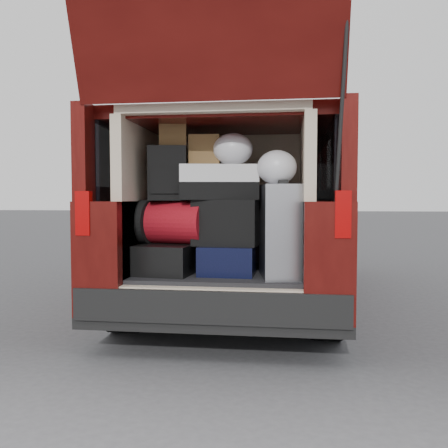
% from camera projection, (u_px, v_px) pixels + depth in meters
% --- Properties ---
extents(ground, '(80.00, 80.00, 0.00)m').
position_uv_depth(ground, '(216.00, 351.00, 3.49)').
color(ground, '#3A3A3D').
rests_on(ground, ground).
extents(minivan, '(1.90, 5.35, 2.77)m').
position_uv_depth(minivan, '(240.00, 217.00, 5.28)').
color(minivan, black).
rests_on(minivan, ground).
extents(load_floor, '(1.24, 1.05, 0.55)m').
position_uv_depth(load_floor, '(221.00, 305.00, 3.75)').
color(load_floor, black).
rests_on(load_floor, ground).
extents(black_hardshell, '(0.47, 0.60, 0.22)m').
position_uv_depth(black_hardshell, '(170.00, 258.00, 3.65)').
color(black_hardshell, black).
rests_on(black_hardshell, load_floor).
extents(navy_hardshell, '(0.42, 0.51, 0.22)m').
position_uv_depth(navy_hardshell, '(229.00, 259.00, 3.62)').
color(navy_hardshell, black).
rests_on(navy_hardshell, load_floor).
extents(silver_roller, '(0.34, 0.48, 0.67)m').
position_uv_depth(silver_roller, '(281.00, 231.00, 3.42)').
color(silver_roller, white).
rests_on(silver_roller, load_floor).
extents(red_duffel, '(0.56, 0.43, 0.33)m').
position_uv_depth(red_duffel, '(174.00, 222.00, 3.65)').
color(red_duffel, maroon).
rests_on(red_duffel, black_hardshell).
extents(black_soft_case, '(0.50, 0.33, 0.34)m').
position_uv_depth(black_soft_case, '(226.00, 223.00, 3.57)').
color(black_soft_case, black).
rests_on(black_soft_case, navy_hardshell).
extents(backpack, '(0.31, 0.22, 0.41)m').
position_uv_depth(backpack, '(168.00, 174.00, 3.60)').
color(backpack, black).
rests_on(backpack, red_duffel).
extents(twotone_duffel, '(0.62, 0.39, 0.26)m').
position_uv_depth(twotone_duffel, '(219.00, 183.00, 3.58)').
color(twotone_duffel, silver).
rests_on(twotone_duffel, black_soft_case).
extents(grocery_sack_lower, '(0.23, 0.20, 0.19)m').
position_uv_depth(grocery_sack_lower, '(173.00, 135.00, 3.64)').
color(grocery_sack_lower, brown).
rests_on(grocery_sack_lower, backpack).
extents(grocery_sack_upper, '(0.24, 0.20, 0.23)m').
position_uv_depth(grocery_sack_upper, '(205.00, 151.00, 3.67)').
color(grocery_sack_upper, brown).
rests_on(grocery_sack_upper, twotone_duffel).
extents(plastic_bag_center, '(0.35, 0.34, 0.24)m').
position_uv_depth(plastic_bag_center, '(233.00, 149.00, 3.58)').
color(plastic_bag_center, silver).
rests_on(plastic_bag_center, twotone_duffel).
extents(plastic_bag_right, '(0.32, 0.30, 0.25)m').
position_uv_depth(plastic_bag_right, '(277.00, 167.00, 3.40)').
color(plastic_bag_right, silver).
rests_on(plastic_bag_right, silver_roller).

